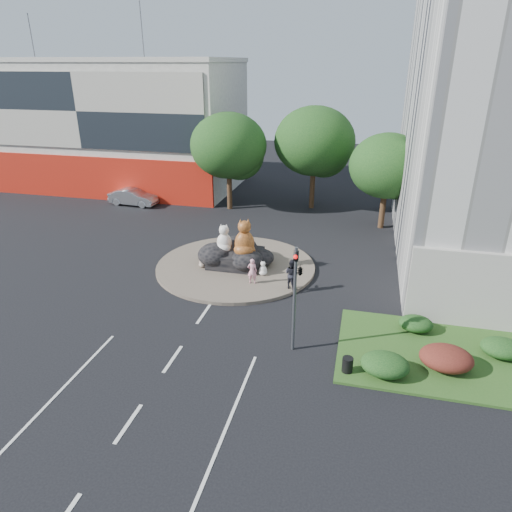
{
  "coord_description": "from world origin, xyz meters",
  "views": [
    {
      "loc": [
        7.52,
        -15.31,
        12.06
      ],
      "look_at": [
        1.93,
        7.54,
        2.0
      ],
      "focal_mm": 32.0,
      "sensor_mm": 36.0,
      "label": 1
    }
  ],
  "objects_px": {
    "kitten_calico": "(202,260)",
    "kitten_white": "(263,268)",
    "pedestrian_dark": "(292,274)",
    "pedestrian_pink": "(252,271)",
    "parked_car": "(133,197)",
    "litter_bin": "(347,365)",
    "cat_tabby": "(244,237)",
    "cat_white": "(224,238)"
  },
  "relations": [
    {
      "from": "kitten_calico",
      "to": "kitten_white",
      "type": "xyz_separation_m",
      "value": [
        3.93,
        -0.21,
        0.02
      ]
    },
    {
      "from": "cat_white",
      "to": "cat_tabby",
      "type": "distance_m",
      "value": 1.4
    },
    {
      "from": "kitten_white",
      "to": "litter_bin",
      "type": "distance_m",
      "value": 9.85
    },
    {
      "from": "cat_tabby",
      "to": "kitten_calico",
      "type": "relative_size",
      "value": 2.73
    },
    {
      "from": "pedestrian_dark",
      "to": "kitten_calico",
      "type": "bearing_deg",
      "value": 15.72
    },
    {
      "from": "kitten_calico",
      "to": "pedestrian_dark",
      "type": "relative_size",
      "value": 0.48
    },
    {
      "from": "pedestrian_pink",
      "to": "litter_bin",
      "type": "height_order",
      "value": "pedestrian_pink"
    },
    {
      "from": "pedestrian_pink",
      "to": "parked_car",
      "type": "bearing_deg",
      "value": -48.29
    },
    {
      "from": "cat_white",
      "to": "pedestrian_dark",
      "type": "distance_m",
      "value": 5.23
    },
    {
      "from": "kitten_white",
      "to": "pedestrian_dark",
      "type": "height_order",
      "value": "pedestrian_dark"
    },
    {
      "from": "pedestrian_pink",
      "to": "parked_car",
      "type": "relative_size",
      "value": 0.34
    },
    {
      "from": "litter_bin",
      "to": "cat_white",
      "type": "bearing_deg",
      "value": 132.08
    },
    {
      "from": "cat_tabby",
      "to": "parked_car",
      "type": "relative_size",
      "value": 0.52
    },
    {
      "from": "cat_tabby",
      "to": "pedestrian_pink",
      "type": "distance_m",
      "value": 2.5
    },
    {
      "from": "kitten_white",
      "to": "cat_white",
      "type": "bearing_deg",
      "value": 156.53
    },
    {
      "from": "pedestrian_dark",
      "to": "litter_bin",
      "type": "height_order",
      "value": "pedestrian_dark"
    },
    {
      "from": "cat_tabby",
      "to": "pedestrian_dark",
      "type": "distance_m",
      "value": 4.02
    },
    {
      "from": "cat_white",
      "to": "kitten_calico",
      "type": "distance_m",
      "value": 1.97
    },
    {
      "from": "cat_tabby",
      "to": "kitten_white",
      "type": "bearing_deg",
      "value": -43.7
    },
    {
      "from": "pedestrian_dark",
      "to": "parked_car",
      "type": "distance_m",
      "value": 21.45
    },
    {
      "from": "litter_bin",
      "to": "cat_tabby",
      "type": "bearing_deg",
      "value": 127.6
    },
    {
      "from": "kitten_calico",
      "to": "pedestrian_pink",
      "type": "height_order",
      "value": "pedestrian_pink"
    },
    {
      "from": "parked_car",
      "to": "cat_white",
      "type": "bearing_deg",
      "value": -128.78
    },
    {
      "from": "cat_tabby",
      "to": "cat_white",
      "type": "bearing_deg",
      "value": 153.97
    },
    {
      "from": "cat_white",
      "to": "litter_bin",
      "type": "xyz_separation_m",
      "value": [
        8.16,
        -9.04,
        -1.55
      ]
    },
    {
      "from": "kitten_white",
      "to": "pedestrian_pink",
      "type": "relative_size",
      "value": 0.58
    },
    {
      "from": "kitten_calico",
      "to": "kitten_white",
      "type": "relative_size",
      "value": 0.95
    },
    {
      "from": "kitten_calico",
      "to": "cat_tabby",
      "type": "bearing_deg",
      "value": 27.35
    },
    {
      "from": "cat_white",
      "to": "cat_tabby",
      "type": "relative_size",
      "value": 0.78
    },
    {
      "from": "cat_white",
      "to": "pedestrian_pink",
      "type": "bearing_deg",
      "value": -41.27
    },
    {
      "from": "pedestrian_pink",
      "to": "pedestrian_dark",
      "type": "distance_m",
      "value": 2.32
    },
    {
      "from": "pedestrian_dark",
      "to": "kitten_white",
      "type": "bearing_deg",
      "value": -4.03
    },
    {
      "from": "litter_bin",
      "to": "kitten_calico",
      "type": "bearing_deg",
      "value": 138.32
    },
    {
      "from": "pedestrian_dark",
      "to": "parked_car",
      "type": "height_order",
      "value": "pedestrian_dark"
    },
    {
      "from": "kitten_calico",
      "to": "pedestrian_pink",
      "type": "relative_size",
      "value": 0.56
    },
    {
      "from": "kitten_white",
      "to": "parked_car",
      "type": "distance_m",
      "value": 19.07
    },
    {
      "from": "kitten_white",
      "to": "pedestrian_dark",
      "type": "distance_m",
      "value": 2.42
    },
    {
      "from": "cat_tabby",
      "to": "kitten_white",
      "type": "height_order",
      "value": "cat_tabby"
    },
    {
      "from": "kitten_calico",
      "to": "litter_bin",
      "type": "xyz_separation_m",
      "value": [
        9.42,
        -8.39,
        -0.17
      ]
    },
    {
      "from": "kitten_white",
      "to": "pedestrian_pink",
      "type": "distance_m",
      "value": 1.35
    },
    {
      "from": "kitten_calico",
      "to": "kitten_white",
      "type": "distance_m",
      "value": 3.93
    },
    {
      "from": "pedestrian_dark",
      "to": "litter_bin",
      "type": "xyz_separation_m",
      "value": [
        3.52,
        -6.82,
        -0.63
      ]
    }
  ]
}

